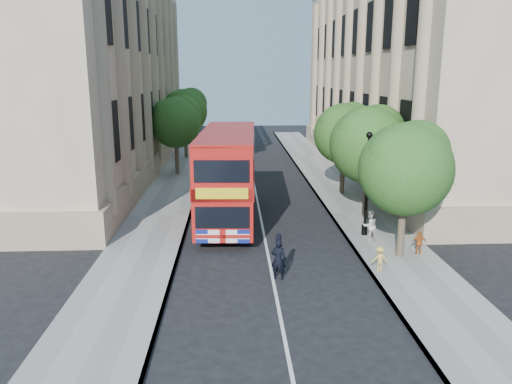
{
  "coord_description": "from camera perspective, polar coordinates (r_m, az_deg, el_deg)",
  "views": [
    {
      "loc": [
        -1.54,
        -17.52,
        8.04
      ],
      "look_at": [
        -0.42,
        6.32,
        2.3
      ],
      "focal_mm": 35.0,
      "sensor_mm": 36.0,
      "label": 1
    }
  ],
  "objects": [
    {
      "name": "tree_left_far",
      "position": [
        39.96,
        -9.12,
        8.19
      ],
      "size": [
        4.0,
        4.0,
        6.3
      ],
      "color": "#473828",
      "rests_on": "ground"
    },
    {
      "name": "box_van",
      "position": [
        31.78,
        -4.18,
        1.61
      ],
      "size": [
        2.21,
        5.37,
        3.07
      ],
      "rotation": [
        0.0,
        0.0,
        0.0
      ],
      "color": "black",
      "rests_on": "ground"
    },
    {
      "name": "pavement_left",
      "position": [
        28.96,
        -10.95,
        -2.73
      ],
      "size": [
        3.5,
        80.0,
        0.12
      ],
      "primitive_type": "cube",
      "color": "gray",
      "rests_on": "ground"
    },
    {
      "name": "child_b",
      "position": [
        21.12,
        13.95,
        -7.4
      ],
      "size": [
        0.7,
        0.43,
        1.04
      ],
      "primitive_type": "imported",
      "rotation": [
        0.0,
        0.0,
        3.21
      ],
      "color": "gold",
      "rests_on": "pavement_right"
    },
    {
      "name": "tree_right_far",
      "position": [
        33.58,
        10.1,
        6.95
      ],
      "size": [
        4.0,
        4.0,
        6.15
      ],
      "color": "#473828",
      "rests_on": "ground"
    },
    {
      "name": "tree_right_mid",
      "position": [
        27.79,
        12.81,
        5.76
      ],
      "size": [
        4.2,
        4.2,
        6.37
      ],
      "color": "#473828",
      "rests_on": "ground"
    },
    {
      "name": "pavement_right",
      "position": [
        29.56,
        11.7,
        -2.43
      ],
      "size": [
        3.5,
        80.0,
        0.12
      ],
      "primitive_type": "cube",
      "color": "gray",
      "rests_on": "ground"
    },
    {
      "name": "double_decker_bus",
      "position": [
        27.24,
        -3.19,
        2.19
      ],
      "size": [
        3.28,
        10.68,
        4.88
      ],
      "rotation": [
        0.0,
        0.0,
        -0.05
      ],
      "color": "#A7100B",
      "rests_on": "ground"
    },
    {
      "name": "police_constable",
      "position": [
        19.95,
        2.58,
        -7.7
      ],
      "size": [
        0.68,
        0.53,
        1.65
      ],
      "primitive_type": "imported",
      "rotation": [
        0.0,
        0.0,
        2.9
      ],
      "color": "black",
      "rests_on": "ground"
    },
    {
      "name": "building_left",
      "position": [
        43.3,
        -19.75,
        14.03
      ],
      "size": [
        12.0,
        38.0,
        18.0
      ],
      "primitive_type": "cube",
      "color": "tan",
      "rests_on": "ground"
    },
    {
      "name": "tree_right_near",
      "position": [
        22.16,
        16.84,
        3.09
      ],
      "size": [
        4.0,
        4.0,
        6.08
      ],
      "color": "#473828",
      "rests_on": "ground"
    },
    {
      "name": "building_right",
      "position": [
        44.27,
        18.15,
        14.12
      ],
      "size": [
        12.0,
        38.0,
        18.0
      ],
      "primitive_type": "cube",
      "color": "tan",
      "rests_on": "ground"
    },
    {
      "name": "child_a",
      "position": [
        23.44,
        18.17,
        -5.53
      ],
      "size": [
        0.67,
        0.37,
        1.08
      ],
      "primitive_type": "imported",
      "rotation": [
        0.0,
        0.0,
        2.97
      ],
      "color": "#C05D22",
      "rests_on": "pavement_right"
    },
    {
      "name": "woman_pedestrian",
      "position": [
        24.57,
        12.88,
        -3.75
      ],
      "size": [
        0.89,
        0.79,
        1.53
      ],
      "primitive_type": "imported",
      "rotation": [
        0.0,
        0.0,
        3.47
      ],
      "color": "silver",
      "rests_on": "pavement_right"
    },
    {
      "name": "lamp_post",
      "position": [
        25.03,
        12.53,
        0.43
      ],
      "size": [
        0.32,
        0.32,
        5.16
      ],
      "color": "black",
      "rests_on": "pavement_right"
    },
    {
      "name": "ground",
      "position": [
        19.34,
        2.17,
        -11.06
      ],
      "size": [
        120.0,
        120.0,
        0.0
      ],
      "primitive_type": "plane",
      "color": "black",
      "rests_on": "ground"
    },
    {
      "name": "tree_left_back",
      "position": [
        47.87,
        -8.09,
        9.4
      ],
      "size": [
        4.2,
        4.2,
        6.65
      ],
      "color": "#473828",
      "rests_on": "ground"
    }
  ]
}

